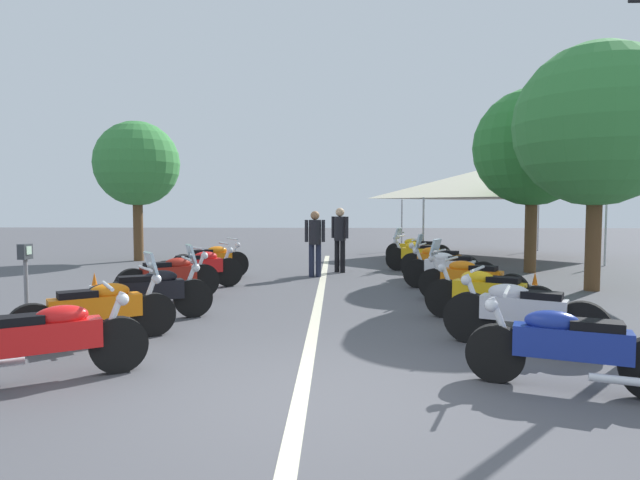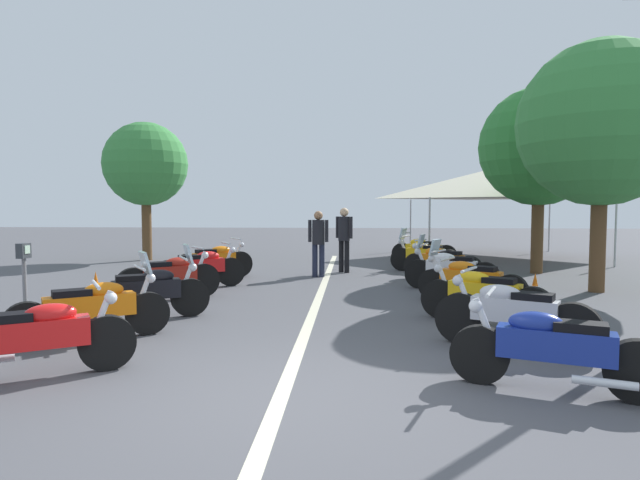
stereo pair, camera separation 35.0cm
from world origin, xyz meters
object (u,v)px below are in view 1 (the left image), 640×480
event_tent (490,183)px  motorcycle_left_row_0 (45,340)px  motorcycle_left_row_3 (170,277)px  bystander_0 (315,238)px  motorcycle_right_row_2 (487,294)px  motorcycle_right_row_3 (470,279)px  roadside_tree_1 (137,164)px  motorcycle_right_row_1 (522,313)px  motorcycle_right_row_6 (419,255)px  motorcycle_right_row_0 (569,346)px  motorcycle_right_row_4 (448,268)px  motorcycle_left_row_2 (151,292)px  motorcycle_left_row_1 (98,309)px  motorcycle_left_row_5 (211,261)px  motorcycle_left_row_4 (199,268)px  traffic_cone_1 (535,289)px  traffic_cone_0 (95,290)px  roadside_tree_0 (533,148)px  roadside_tree_2 (597,125)px  motorcycle_right_row_7 (417,250)px  parking_meter (26,271)px  bystander_1 (340,234)px  motorcycle_right_row_5 (438,262)px

event_tent → motorcycle_left_row_0: bearing=149.0°
motorcycle_left_row_3 → bystander_0: size_ratio=1.02×
motorcycle_right_row_2 → bystander_0: size_ratio=1.09×
motorcycle_right_row_3 → roadside_tree_1: bearing=-7.9°
motorcycle_right_row_1 → motorcycle_right_row_6: motorcycle_right_row_6 is taller
motorcycle_right_row_6 → roadside_tree_1: size_ratio=0.40×
bystander_0 → motorcycle_right_row_0: bearing=16.6°
motorcycle_right_row_4 → roadside_tree_1: (6.01, 9.07, 2.74)m
motorcycle_left_row_3 → motorcycle_right_row_6: motorcycle_right_row_6 is taller
motorcycle_left_row_2 → motorcycle_right_row_2: 5.33m
motorcycle_left_row_1 → motorcycle_left_row_2: bearing=46.1°
motorcycle_left_row_5 → motorcycle_right_row_6: (1.68, -5.44, 0.01)m
motorcycle_left_row_4 → traffic_cone_1: motorcycle_left_row_4 is taller
motorcycle_left_row_4 → traffic_cone_0: 2.53m
motorcycle_right_row_2 → roadside_tree_0: size_ratio=0.37×
roadside_tree_1 → roadside_tree_2: 13.58m
motorcycle_right_row_7 → bystander_0: (-2.70, 3.02, 0.53)m
event_tent → motorcycle_right_row_7: bearing=134.2°
motorcycle_left_row_1 → parking_meter: 1.46m
motorcycle_right_row_7 → bystander_1: 3.00m
motorcycle_left_row_4 → traffic_cone_1: 6.97m
motorcycle_left_row_0 → bystander_1: bystander_1 is taller
motorcycle_right_row_7 → roadside_tree_1: (1.25, 9.09, 2.74)m
motorcycle_left_row_2 → motorcycle_right_row_6: 8.44m
motorcycle_left_row_3 → motorcycle_left_row_1: bearing=-125.3°
traffic_cone_0 → roadside_tree_0: roadside_tree_0 is taller
traffic_cone_1 → roadside_tree_0: bearing=-18.5°
motorcycle_left_row_4 → motorcycle_right_row_2: bearing=-62.0°
motorcycle_left_row_3 → motorcycle_right_row_0: motorcycle_left_row_3 is taller
motorcycle_right_row_5 → bystander_0: (0.62, 3.05, 0.54)m
motorcycle_left_row_1 → motorcycle_right_row_7: bearing=24.7°
motorcycle_right_row_4 → motorcycle_right_row_1: bearing=110.2°
motorcycle_right_row_4 → motorcycle_right_row_6: size_ratio=1.05×
bystander_0 → event_tent: 8.35m
roadside_tree_0 → motorcycle_right_row_1: bearing=159.9°
motorcycle_right_row_6 → bystander_1: bystander_1 is taller
motorcycle_right_row_4 → parking_meter: bearing=52.6°
parking_meter → motorcycle_right_row_6: bearing=56.0°
motorcycle_left_row_5 → motorcycle_right_row_0: 9.70m
motorcycle_left_row_1 → motorcycle_right_row_4: 7.37m
motorcycle_left_row_3 → motorcycle_left_row_5: 3.10m
motorcycle_left_row_3 → motorcycle_right_row_5: bearing=-8.5°
parking_meter → motorcycle_right_row_3: bearing=28.8°
motorcycle_right_row_3 → roadside_tree_2: (1.60, -3.02, 3.09)m
motorcycle_right_row_3 → motorcycle_right_row_7: motorcycle_right_row_3 is taller
motorcycle_left_row_0 → traffic_cone_0: bearing=76.7°
roadside_tree_2 → event_tent: roadside_tree_2 is taller
motorcycle_left_row_3 → motorcycle_left_row_5: bearing=52.5°
motorcycle_left_row_3 → motorcycle_left_row_0: bearing=-123.5°
motorcycle_left_row_1 → motorcycle_right_row_6: motorcycle_right_row_6 is taller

